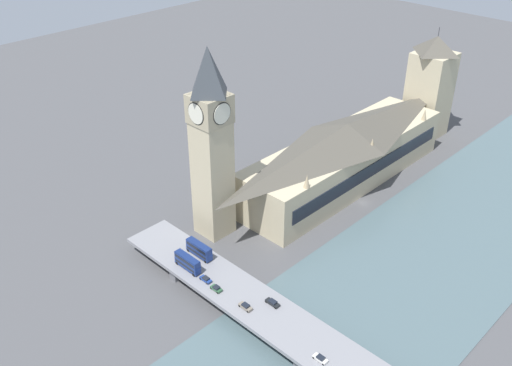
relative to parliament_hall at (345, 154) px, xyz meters
The scene contains 13 objects.
ground_plane 22.10m from the parliament_hall, 153.42° to the left, with size 600.00×600.00×0.00m, color #4C4C4F.
river_water 54.00m from the parliament_hall, behind, with size 59.71×360.00×0.30m, color #4C6066.
parliament_hall is the anchor object (origin of this frame).
clock_tower 66.49m from the parliament_hall, 78.86° to the left, with size 12.10×12.10×68.66m.
victoria_tower 64.88m from the parliament_hall, 89.95° to the right, with size 16.92×16.92×51.74m.
road_bridge 97.73m from the parliament_hall, 122.17° to the left, with size 151.42×16.04×5.62m.
double_decker_bus_lead 79.24m from the parliament_hall, 90.55° to the left, with size 10.33×2.61×4.80m.
double_decker_bus_mid 86.23m from the parliament_hall, 92.19° to the left, with size 10.19×2.49×4.94m.
car_northbound_tail 86.27m from the parliament_hall, 112.90° to the left, with size 4.62×1.78×1.42m.
car_southbound_lead 90.89m from the parliament_hall, 108.64° to the left, with size 4.36×1.78×1.52m.
car_southbound_mid 103.06m from the parliament_hall, 123.40° to the left, with size 4.07×1.75×1.34m.
car_southbound_tail 88.45m from the parliament_hall, 101.19° to the left, with size 3.83×1.84×1.40m.
car_southbound_extra 87.00m from the parliament_hall, 97.74° to the left, with size 4.12×1.81×1.36m.
Camera 1 is at (-101.05, 163.65, 121.47)m, focal length 40.00 mm.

